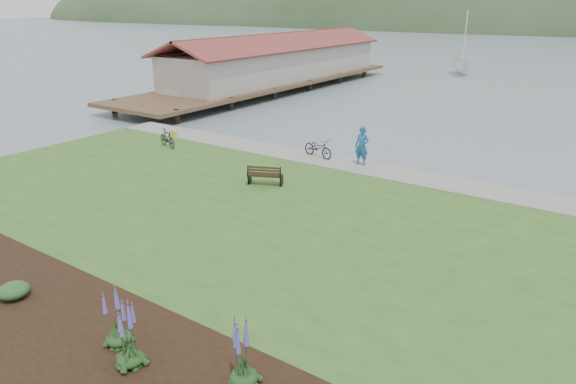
# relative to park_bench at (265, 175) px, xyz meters

# --- Properties ---
(ground) EXTENTS (600.00, 600.00, 0.00)m
(ground) POSITION_rel_park_bench_xyz_m (2.58, -2.01, -0.88)
(ground) COLOR slate
(ground) RESTS_ON ground
(lawn) EXTENTS (34.00, 20.00, 0.40)m
(lawn) POSITION_rel_park_bench_xyz_m (2.58, -4.01, -0.68)
(lawn) COLOR #305C20
(lawn) RESTS_ON ground
(shoreline_path) EXTENTS (34.00, 2.20, 0.03)m
(shoreline_path) POSITION_rel_park_bench_xyz_m (2.58, 4.89, -0.46)
(shoreline_path) COLOR gray
(shoreline_path) RESTS_ON lawn
(garden_bed) EXTENTS (24.00, 4.40, 0.04)m
(garden_bed) POSITION_rel_park_bench_xyz_m (5.58, -11.81, -0.46)
(garden_bed) COLOR black
(garden_bed) RESTS_ON lawn
(pier_pavilion) EXTENTS (8.00, 36.00, 5.40)m
(pier_pavilion) POSITION_rel_park_bench_xyz_m (-17.42, 25.51, 1.76)
(pier_pavilion) COLOR #4C3826
(pier_pavilion) RESTS_ON ground
(park_bench) EXTENTS (1.67, 1.19, 0.96)m
(park_bench) POSITION_rel_park_bench_xyz_m (0.00, 0.00, 0.00)
(park_bench) COLOR black
(park_bench) RESTS_ON lawn
(person) EXTENTS (0.86, 0.60, 2.34)m
(person) POSITION_rel_park_bench_xyz_m (2.24, 5.16, 0.70)
(person) COLOR #205694
(person) RESTS_ON lawn
(bicycle_a) EXTENTS (1.14, 2.08, 1.03)m
(bicycle_a) POSITION_rel_park_bench_xyz_m (-0.35, 5.19, 0.04)
(bicycle_a) COLOR black
(bicycle_a) RESTS_ON lawn
(bicycle_b) EXTENTS (0.96, 1.78, 1.03)m
(bicycle_b) POSITION_rel_park_bench_xyz_m (-8.52, 2.07, 0.04)
(bicycle_b) COLOR black
(bicycle_b) RESTS_ON lawn
(sailboat) EXTENTS (12.04, 12.11, 23.56)m
(sailboat) POSITION_rel_park_bench_xyz_m (-5.25, 46.74, -0.88)
(sailboat) COLOR silver
(sailboat) RESTS_ON ground
(pannier) EXTENTS (0.29, 0.36, 0.33)m
(pannier) POSITION_rel_park_bench_xyz_m (-9.92, 3.91, -0.31)
(pannier) COLOR gold
(pannier) RESTS_ON lawn
(echium_0) EXTENTS (0.62, 0.62, 1.84)m
(echium_0) POSITION_rel_park_bench_xyz_m (4.93, -11.66, 0.34)
(echium_0) COLOR #173C15
(echium_0) RESTS_ON garden_bed
(echium_1) EXTENTS (0.62, 0.62, 1.87)m
(echium_1) POSITION_rel_park_bench_xyz_m (7.43, -10.69, 0.35)
(echium_1) COLOR #173C15
(echium_1) RESTS_ON garden_bed
(echium_4) EXTENTS (0.62, 0.62, 1.84)m
(echium_4) POSITION_rel_park_bench_xyz_m (4.09, -11.31, 0.24)
(echium_4) COLOR #173C15
(echium_4) RESTS_ON garden_bed
(shrub_0) EXTENTS (0.85, 0.85, 0.42)m
(shrub_0) POSITION_rel_park_bench_xyz_m (-0.05, -11.61, -0.22)
(shrub_0) COLOR #1E4C21
(shrub_0) RESTS_ON garden_bed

